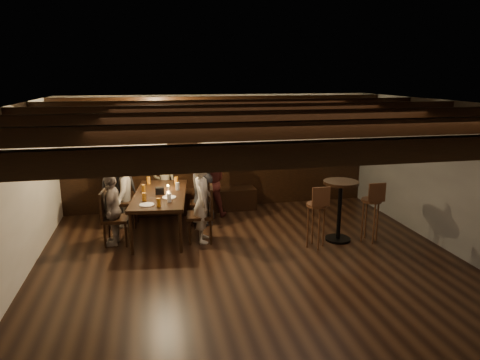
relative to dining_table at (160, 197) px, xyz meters
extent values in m
plane|color=black|center=(1.31, -2.06, -0.68)|extent=(7.00, 7.00, 0.00)
plane|color=black|center=(1.31, -2.06, 1.72)|extent=(7.00, 7.00, 0.00)
plane|color=beige|center=(1.31, 1.44, 0.52)|extent=(6.50, 0.00, 6.50)
plane|color=#4A4947|center=(4.56, -2.06, 0.52)|extent=(0.00, 7.00, 7.00)
plane|color=beige|center=(-1.94, -2.06, 0.52)|extent=(0.00, 7.00, 7.00)
cube|color=black|center=(1.31, 1.40, -0.13)|extent=(6.50, 0.08, 1.10)
cube|color=black|center=(0.51, 1.14, -0.46)|extent=(3.00, 0.45, 0.45)
cube|color=black|center=(0.51, 1.34, 1.07)|extent=(0.62, 0.12, 0.72)
cube|color=black|center=(0.51, 1.28, 1.07)|extent=(0.50, 0.02, 0.58)
cube|color=black|center=(1.31, -4.96, 1.63)|extent=(6.50, 0.10, 0.16)
cube|color=black|center=(1.31, -3.80, 1.63)|extent=(6.50, 0.10, 0.16)
cube|color=black|center=(1.31, -2.64, 1.63)|extent=(6.50, 0.10, 0.16)
cube|color=black|center=(1.31, -1.48, 1.63)|extent=(6.50, 0.10, 0.16)
cube|color=black|center=(1.31, -0.32, 1.63)|extent=(6.50, 0.10, 0.16)
cube|color=black|center=(1.31, 0.84, 1.63)|extent=(6.50, 0.10, 0.16)
sphere|color=#FFE099|center=(-1.44, 0.82, 1.51)|extent=(0.07, 0.07, 0.07)
sphere|color=#FFE099|center=(-0.06, 0.82, 1.51)|extent=(0.07, 0.07, 0.07)
sphere|color=#FFE099|center=(1.31, 0.82, 1.51)|extent=(0.07, 0.07, 0.07)
sphere|color=#FFE099|center=(2.69, 0.82, 1.51)|extent=(0.07, 0.07, 0.07)
sphere|color=#FFE099|center=(4.06, 0.82, 1.51)|extent=(0.07, 0.07, 0.07)
cube|color=black|center=(0.00, 0.00, 0.03)|extent=(1.12, 2.07, 0.06)
cylinder|color=black|center=(-0.49, -0.88, -0.34)|extent=(0.06, 0.06, 0.68)
cylinder|color=black|center=(-0.28, 0.97, -0.34)|extent=(0.06, 0.06, 0.68)
cylinder|color=black|center=(0.28, -0.97, -0.34)|extent=(0.06, 0.06, 0.68)
cylinder|color=black|center=(0.49, 0.88, -0.34)|extent=(0.06, 0.06, 0.68)
cube|color=black|center=(-0.64, 0.53, -0.21)|extent=(0.50, 0.50, 0.05)
cube|color=black|center=(-0.85, 0.55, 0.06)|extent=(0.09, 0.46, 0.50)
cube|color=black|center=(-0.75, -0.37, -0.24)|extent=(0.47, 0.47, 0.05)
cube|color=black|center=(-0.94, -0.34, 0.01)|extent=(0.09, 0.43, 0.47)
cube|color=black|center=(0.75, 0.37, -0.28)|extent=(0.43, 0.43, 0.05)
cube|color=black|center=(0.92, 0.35, -0.04)|extent=(0.08, 0.39, 0.43)
cube|color=black|center=(0.64, -0.53, -0.23)|extent=(0.49, 0.49, 0.05)
cube|color=black|center=(0.84, -0.55, 0.04)|extent=(0.09, 0.44, 0.48)
imported|color=#27272A|center=(-0.79, 1.00, 0.02)|extent=(0.73, 0.52, 1.40)
imported|color=gray|center=(0.12, 1.04, -0.06)|extent=(0.48, 0.35, 1.24)
imported|color=maroon|center=(1.00, 0.79, 0.01)|extent=(0.73, 0.60, 1.40)
imported|color=gray|center=(-0.69, 0.53, 0.01)|extent=(0.61, 0.95, 1.39)
imported|color=gray|center=(-0.80, -0.36, -0.07)|extent=(0.38, 0.75, 1.22)
imported|color=#292A2C|center=(0.80, 0.36, 0.02)|extent=(0.52, 0.74, 1.41)
imported|color=#BBB09E|center=(0.69, -0.53, 0.01)|extent=(0.39, 0.54, 1.39)
cylinder|color=#BF7219|center=(-0.20, 0.73, 0.13)|extent=(0.07, 0.07, 0.14)
cylinder|color=#BF7219|center=(0.32, 0.62, 0.13)|extent=(0.07, 0.07, 0.14)
cylinder|color=#BF7219|center=(-0.29, 0.13, 0.13)|extent=(0.07, 0.07, 0.14)
cylinder|color=silver|center=(0.32, 0.16, 0.13)|extent=(0.07, 0.07, 0.14)
cylinder|color=#BF7219|center=(-0.27, -0.42, 0.13)|extent=(0.07, 0.07, 0.14)
cylinder|color=silver|center=(0.14, -0.57, 0.13)|extent=(0.07, 0.07, 0.14)
cylinder|color=#BF7219|center=(-0.04, -0.80, 0.13)|extent=(0.07, 0.07, 0.14)
cylinder|color=white|center=(-0.23, -0.68, 0.07)|extent=(0.24, 0.24, 0.01)
cylinder|color=white|center=(0.14, -0.32, 0.07)|extent=(0.24, 0.24, 0.01)
cube|color=black|center=(-0.01, -0.05, 0.12)|extent=(0.15, 0.10, 0.12)
cylinder|color=beige|center=(0.15, 0.28, 0.09)|extent=(0.05, 0.05, 0.05)
cylinder|color=black|center=(2.98, -0.99, -0.66)|extent=(0.44, 0.44, 0.04)
cylinder|color=black|center=(2.98, -0.99, -0.17)|extent=(0.07, 0.07, 0.99)
cylinder|color=black|center=(2.98, -0.99, 0.35)|extent=(0.59, 0.59, 0.05)
cylinder|color=#371E11|center=(2.48, -1.19, 0.05)|extent=(0.34, 0.34, 0.05)
cube|color=#371E11|center=(2.48, -1.35, 0.23)|extent=(0.30, 0.03, 0.32)
cylinder|color=#371E11|center=(3.48, -1.14, 0.05)|extent=(0.34, 0.34, 0.05)
cube|color=#371E11|center=(3.48, -1.30, 0.23)|extent=(0.30, 0.03, 0.32)
camera|label=1|loc=(-0.11, -7.45, 2.11)|focal=32.00mm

